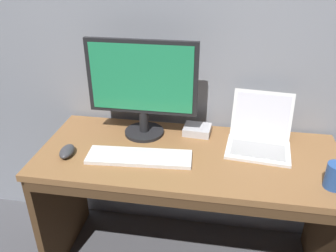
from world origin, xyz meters
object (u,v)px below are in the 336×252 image
at_px(external_monitor, 142,86).
at_px(coffee_mug, 336,176).
at_px(external_drive_box, 197,130).
at_px(wired_keyboard, 139,157).
at_px(laptop_white, 259,136).
at_px(computer_mouse, 67,151).

xyz_separation_m(external_monitor, coffee_mug, (0.87, -0.30, -0.22)).
bearing_deg(external_drive_box, wired_keyboard, -130.40).
xyz_separation_m(laptop_white, coffee_mug, (0.29, -0.29, 0.00)).
distance_m(external_monitor, computer_mouse, 0.48).
bearing_deg(external_monitor, coffee_mug, -19.20).
relative_size(external_monitor, computer_mouse, 4.63).
bearing_deg(laptop_white, computer_mouse, -165.47).
height_order(laptop_white, external_drive_box, laptop_white).
distance_m(laptop_white, computer_mouse, 0.93).
distance_m(laptop_white, wired_keyboard, 0.60).
bearing_deg(external_drive_box, laptop_white, -13.89).
bearing_deg(wired_keyboard, laptop_white, 20.76).
xyz_separation_m(laptop_white, external_monitor, (-0.59, 0.02, 0.22)).
bearing_deg(wired_keyboard, external_drive_box, 49.60).
bearing_deg(wired_keyboard, external_monitor, 97.57).
bearing_deg(laptop_white, coffee_mug, -45.03).
xyz_separation_m(laptop_white, external_drive_box, (-0.31, 0.08, -0.03)).
xyz_separation_m(external_monitor, wired_keyboard, (0.03, -0.23, -0.26)).
bearing_deg(laptop_white, external_monitor, 178.24).
bearing_deg(coffee_mug, computer_mouse, 177.50).
bearing_deg(wired_keyboard, coffee_mug, -5.08).
height_order(external_monitor, coffee_mug, external_monitor).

